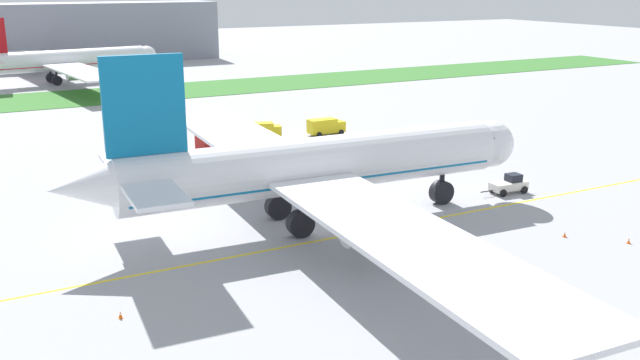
% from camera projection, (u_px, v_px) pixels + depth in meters
% --- Properties ---
extents(ground_plane, '(600.00, 600.00, 0.00)m').
position_uv_depth(ground_plane, '(311.00, 231.00, 71.24)').
color(ground_plane, '#9E9EA3').
rests_on(ground_plane, ground).
extents(apron_taxi_line, '(280.00, 0.36, 0.01)m').
position_uv_depth(apron_taxi_line, '(323.00, 240.00, 68.97)').
color(apron_taxi_line, yellow).
rests_on(apron_taxi_line, ground).
extents(grass_median_strip, '(320.00, 24.00, 0.10)m').
position_uv_depth(grass_median_strip, '(108.00, 96.00, 154.92)').
color(grass_median_strip, '#38722D').
rests_on(grass_median_strip, ground).
extents(airliner_foreground, '(51.07, 79.95, 18.31)m').
position_uv_depth(airliner_foreground, '(312.00, 167.00, 71.85)').
color(airliner_foreground, white).
rests_on(airliner_foreground, ground).
extents(pushback_tug, '(6.41, 2.50, 2.27)m').
position_uv_depth(pushback_tug, '(509.00, 184.00, 83.97)').
color(pushback_tug, white).
rests_on(pushback_tug, ground).
extents(ground_crew_wingwalker_port, '(0.51, 0.44, 1.67)m').
position_uv_depth(ground_crew_wingwalker_port, '(319.00, 200.00, 78.22)').
color(ground_crew_wingwalker_port, black).
rests_on(ground_crew_wingwalker_port, ground).
extents(traffic_cone_near_nose, '(0.36, 0.36, 0.58)m').
position_uv_depth(traffic_cone_near_nose, '(120.00, 315.00, 52.91)').
color(traffic_cone_near_nose, '#F2590C').
rests_on(traffic_cone_near_nose, ground).
extents(traffic_cone_port_wing, '(0.36, 0.36, 0.58)m').
position_uv_depth(traffic_cone_port_wing, '(629.00, 241.00, 67.95)').
color(traffic_cone_port_wing, '#F2590C').
rests_on(traffic_cone_port_wing, ground).
extents(traffic_cone_starboard_wing, '(0.36, 0.36, 0.58)m').
position_uv_depth(traffic_cone_starboard_wing, '(565.00, 234.00, 69.67)').
color(traffic_cone_starboard_wing, '#F2590C').
rests_on(traffic_cone_starboard_wing, ground).
extents(service_truck_baggage_loader, '(5.34, 3.49, 2.99)m').
position_uv_depth(service_truck_baggage_loader, '(265.00, 131.00, 110.96)').
color(service_truck_baggage_loader, yellow).
rests_on(service_truck_baggage_loader, ground).
extents(service_truck_fuel_bowser, '(6.22, 2.62, 2.73)m').
position_uv_depth(service_truck_fuel_bowser, '(326.00, 126.00, 115.24)').
color(service_truck_fuel_bowser, yellow).
rests_on(service_truck_fuel_bowser, ground).
extents(service_truck_catering_van, '(6.22, 4.14, 2.99)m').
position_uv_depth(service_truck_catering_van, '(215.00, 142.00, 103.23)').
color(service_truck_catering_van, '#B21E19').
rests_on(service_truck_catering_van, ground).
extents(parked_airliner_far_centre, '(48.15, 76.43, 16.30)m').
position_uv_depth(parked_airliner_far_centre, '(62.00, 61.00, 172.20)').
color(parked_airliner_far_centre, white).
rests_on(parked_airliner_far_centre, ground).
extents(terminal_building, '(118.27, 20.00, 18.00)m').
position_uv_depth(terminal_building, '(19.00, 35.00, 208.90)').
color(terminal_building, gray).
rests_on(terminal_building, ground).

